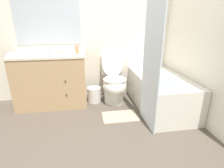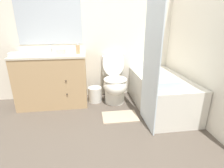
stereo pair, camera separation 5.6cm
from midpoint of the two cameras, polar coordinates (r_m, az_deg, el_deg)
ground_plane at (r=2.09m, az=-1.64°, el=-20.49°), size 14.00×14.00×0.00m
wall_back at (r=3.19m, az=-6.14°, el=17.90°), size 8.00×0.06×2.50m
wall_right at (r=2.84m, az=25.02°, el=15.98°), size 0.05×2.57×2.50m
vanity_cabinet at (r=3.07m, az=-19.59°, el=1.33°), size 1.12×0.60×0.86m
sink_faucet at (r=3.16m, az=-19.97°, el=10.37°), size 0.14×0.12×0.12m
toilet at (r=3.01m, az=0.06°, el=0.35°), size 0.40×0.66×0.88m
bathtub at (r=2.94m, az=14.80°, el=-2.52°), size 0.72×1.38×0.53m
shower_curtain at (r=2.20m, az=12.17°, el=9.49°), size 0.01×0.56×1.94m
wastebasket at (r=3.11m, az=-6.33°, el=-3.44°), size 0.24×0.24×0.26m
tissue_box at (r=2.93m, az=-17.22°, el=10.12°), size 0.13×0.13×0.10m
soap_dispenser at (r=2.88m, az=-11.92°, el=11.09°), size 0.06×0.06×0.17m
hand_towel_folded at (r=2.89m, az=-29.03°, el=8.24°), size 0.25×0.14×0.06m
bath_towel_folded at (r=2.40m, az=16.74°, el=0.10°), size 0.33×0.18×0.09m
bath_mat at (r=2.66m, az=2.00°, el=-10.56°), size 0.52×0.34×0.02m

